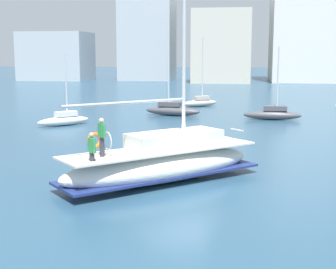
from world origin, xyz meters
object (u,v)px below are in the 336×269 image
object	(u,v)px
main_sailboat	(163,161)
moored_sloop_far	(273,114)
moored_cutter_left	(200,102)
moored_cutter_right	(64,119)
moored_catamaran	(172,109)

from	to	relation	value
main_sailboat	moored_sloop_far	xyz separation A→B (m)	(6.05, 22.25, -0.40)
moored_cutter_left	moored_cutter_right	size ratio (longest dim) A/B	1.30
moored_cutter_right	main_sailboat	bearing A→B (deg)	-57.25
moored_catamaran	moored_cutter_right	bearing A→B (deg)	-134.90
moored_sloop_far	moored_catamaran	xyz separation A→B (m)	(-8.96, 1.68, 0.07)
moored_cutter_left	moored_cutter_right	bearing A→B (deg)	-120.45
main_sailboat	moored_catamaran	world-z (taller)	main_sailboat
main_sailboat	moored_cutter_left	world-z (taller)	main_sailboat
moored_catamaran	moored_cutter_left	size ratio (longest dim) A/B	1.17
moored_cutter_left	moored_cutter_right	distance (m)	18.63
main_sailboat	moored_cutter_right	distance (m)	19.40
moored_catamaran	moored_cutter_right	xyz separation A→B (m)	(-7.59, -7.61, -0.11)
moored_cutter_right	moored_sloop_far	bearing A→B (deg)	19.74
moored_catamaran	moored_cutter_right	size ratio (longest dim) A/B	1.52
main_sailboat	moored_sloop_far	size ratio (longest dim) A/B	2.24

